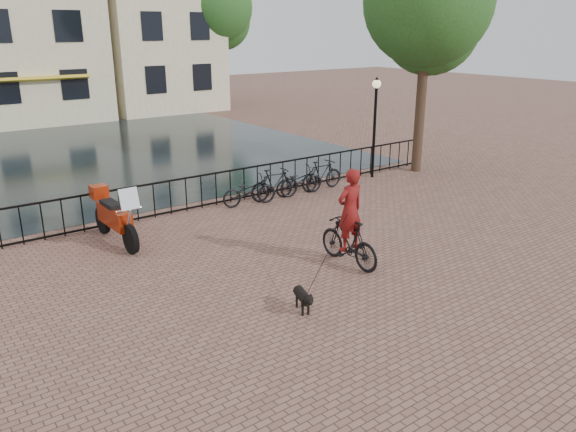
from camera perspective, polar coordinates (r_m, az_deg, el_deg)
ground at (r=10.77m, az=9.70°, el=-10.20°), size 100.00×100.00×0.00m
canal_water at (r=25.23m, az=-19.83°, el=5.77°), size 20.00×20.00×0.00m
railing at (r=16.66m, az=-10.31°, el=2.15°), size 20.00×0.05×1.02m
canal_house_mid at (r=37.16m, az=-26.33°, el=18.00°), size 8.00×9.50×11.80m
canal_house_right at (r=39.58m, az=-14.43°, el=20.28°), size 7.00×9.00×13.30m
tree_near_right at (r=21.21m, az=14.06°, el=20.37°), size 4.48×4.48×8.24m
tree_far_right at (r=38.43m, az=-7.42°, el=20.30°), size 4.76×4.76×8.76m
lamp_post at (r=20.11m, az=8.86°, el=10.51°), size 0.30×0.30×3.45m
cyclist at (r=12.59m, az=6.26°, el=-0.73°), size 0.83×1.92×2.62m
dog at (r=10.76m, az=1.49°, el=-8.41°), size 0.47×0.79×0.51m
motorcycle at (r=14.51m, az=-17.25°, el=0.49°), size 0.63×2.36×1.67m
parked_bike_0 at (r=17.01m, az=-3.96°, el=2.57°), size 1.79×0.86×0.90m
parked_bike_1 at (r=17.50m, az=-1.35°, el=3.24°), size 1.71×0.66×1.00m
parked_bike_2 at (r=18.06m, az=1.12°, el=3.57°), size 1.76×0.73×0.90m
parked_bike_3 at (r=18.63m, az=3.44°, el=4.16°), size 1.67×0.50×1.00m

